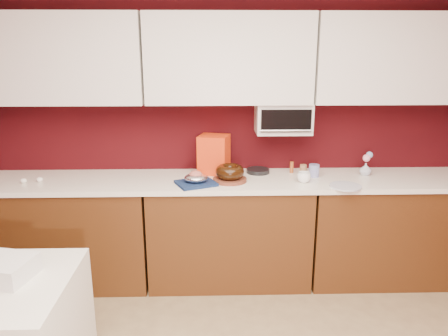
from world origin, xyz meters
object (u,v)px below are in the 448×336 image
Objects in this scene: coffee_mug at (304,176)px; blue_jar at (314,171)px; bundt_cake at (230,172)px; foil_ham_nest at (196,178)px; pandoro_box at (214,154)px; toaster_oven at (283,118)px; newspaper_stack at (2,269)px; flower_vase at (366,168)px.

blue_jar is (0.12, 0.16, 0.00)m from coffee_mug.
bundt_cake is 1.24× the size of foil_ham_nest.
coffee_mug is (0.71, -0.29, -0.11)m from pandoro_box.
blue_jar is at bearing 53.73° from coffee_mug.
toaster_oven is at bearing 23.56° from foil_ham_nest.
newspaper_stack is (-1.71, -1.45, -0.57)m from toaster_oven.
toaster_oven reaches higher than newspaper_stack.
flower_vase reaches higher than foil_ham_nest.
pandoro_box is 0.85m from blue_jar.
pandoro_box is at bearing 175.34° from flower_vase.
bundt_cake is at bearing 44.11° from newspaper_stack.
flower_vase is at bearing 9.04° from foil_ham_nest.
flower_vase is at bearing 7.18° from bundt_cake.
blue_jar is (0.97, 0.19, -0.00)m from foil_ham_nest.
toaster_oven reaches higher than bundt_cake.
flower_vase is 0.38× the size of newspaper_stack.
blue_jar is (0.70, 0.11, -0.03)m from bundt_cake.
foil_ham_nest is 0.99m from blue_jar.
bundt_cake is 0.70× the size of pandoro_box.
newspaper_stack is at bearing -135.89° from bundt_cake.
bundt_cake is at bearing 16.72° from foil_ham_nest.
flower_vase is (1.41, 0.23, 0.00)m from foil_ham_nest.
toaster_oven is at bearing 13.97° from pandoro_box.
pandoro_box is 1.06× the size of newspaper_stack.
toaster_oven is at bearing 172.84° from flower_vase.
coffee_mug is at bearing -6.96° from pandoro_box.
toaster_oven is at bearing 116.31° from coffee_mug.
toaster_oven is 1.97× the size of bundt_cake.
blue_jar reaches higher than coffee_mug.
foil_ham_nest is at bearing 49.01° from newspaper_stack.
foil_ham_nest is (-0.72, -0.31, -0.42)m from toaster_oven.
newspaper_stack is (-2.41, -1.37, -0.15)m from flower_vase.
flower_vase is (0.70, -0.09, -0.42)m from toaster_oven.
newspaper_stack is (-0.99, -1.14, -0.15)m from foil_ham_nest.
bundt_cake is 0.74× the size of newspaper_stack.
toaster_oven is 2.32m from newspaper_stack.
foil_ham_nest is at bearing -163.28° from bundt_cake.
foil_ham_nest is 1.43m from flower_vase.
blue_jar is 2.38m from newspaper_stack.
coffee_mug is at bearing -4.59° from bundt_cake.
flower_vase is (0.56, 0.19, 0.01)m from coffee_mug.
bundt_cake is 1.95× the size of flower_vase.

